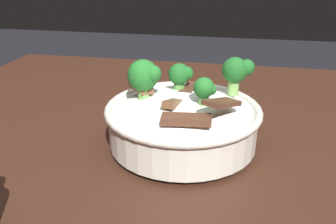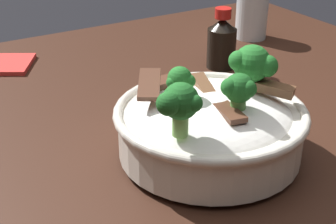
% 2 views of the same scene
% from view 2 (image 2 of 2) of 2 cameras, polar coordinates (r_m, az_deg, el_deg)
% --- Properties ---
extents(dining_table, '(1.32, 1.08, 0.84)m').
position_cam_2_polar(dining_table, '(0.70, -4.16, -10.80)').
color(dining_table, '#381E14').
rests_on(dining_table, ground).
extents(rice_bowl, '(0.24, 0.24, 0.14)m').
position_cam_2_polar(rice_bowl, '(0.64, 4.81, -1.15)').
color(rice_bowl, silver).
rests_on(rice_bowl, dining_table).
extents(drinking_glass, '(0.07, 0.07, 0.11)m').
position_cam_2_polar(drinking_glass, '(1.10, 9.35, 10.57)').
color(drinking_glass, white).
rests_on(drinking_glass, dining_table).
extents(soy_sauce_bottle, '(0.05, 0.05, 0.11)m').
position_cam_2_polar(soy_sauce_bottle, '(0.93, 6.03, 7.80)').
color(soy_sauce_bottle, black).
rests_on(soy_sauce_bottle, dining_table).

